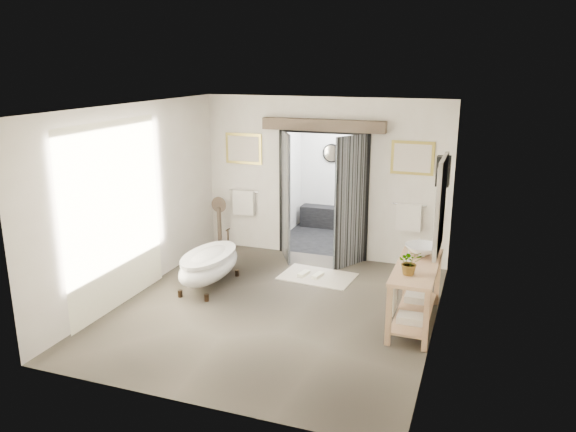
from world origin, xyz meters
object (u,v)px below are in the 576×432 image
object	(u,v)px
clawfoot_tub	(209,264)
rug	(317,276)
basin	(422,250)
vanity	(414,289)

from	to	relation	value
clawfoot_tub	rug	world-z (taller)	clawfoot_tub
rug	basin	distance (m)	2.15
basin	rug	bearing A→B (deg)	148.65
vanity	rug	size ratio (longest dim) A/B	1.33
vanity	rug	xyz separation A→B (m)	(-1.72, 1.21, -0.50)
rug	basin	world-z (taller)	basin
vanity	rug	world-z (taller)	vanity
clawfoot_tub	rug	bearing A→B (deg)	32.57
clawfoot_tub	rug	xyz separation A→B (m)	(1.51, 0.97, -0.36)
rug	basin	size ratio (longest dim) A/B	2.49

